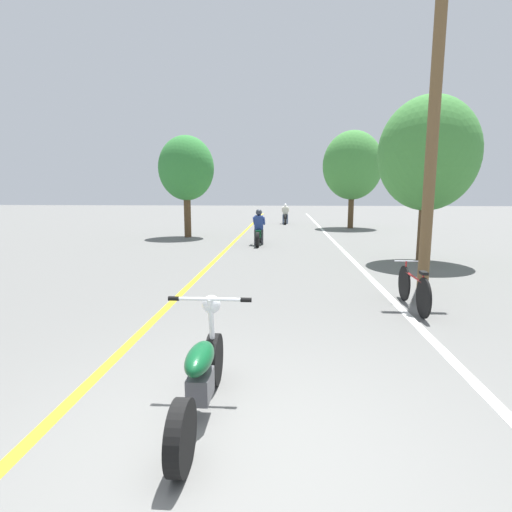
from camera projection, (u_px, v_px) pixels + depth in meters
name	position (u px, v px, depth m)	size (l,w,h in m)	color
ground_plane	(229.00, 451.00, 3.24)	(120.00, 120.00, 0.00)	#60605E
lane_stripe_center	(230.00, 246.00, 15.62)	(0.14, 48.00, 0.01)	yellow
lane_stripe_edge	(340.00, 247.00, 15.32)	(0.14, 48.00, 0.01)	white
utility_pole	(433.00, 124.00, 8.21)	(1.10, 0.24, 6.77)	brown
roadside_tree_right_near	(428.00, 154.00, 11.61)	(2.87, 2.59, 4.85)	#513A23
roadside_tree_right_far	(353.00, 166.00, 22.92)	(3.40, 3.06, 5.57)	#513A23
roadside_tree_left	(186.00, 169.00, 18.28)	(2.55, 2.29, 4.64)	#513A23
motorcycle_foreground	(201.00, 375.00, 3.69)	(0.86, 1.97, 1.03)	black
motorcycle_rider_lead	(259.00, 231.00, 15.90)	(0.50, 2.08, 1.42)	black
motorcycle_rider_far	(285.00, 216.00, 26.59)	(0.50, 2.11, 1.33)	black
bicycle_parked	(413.00, 289.00, 7.17)	(0.44, 1.78, 0.80)	black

